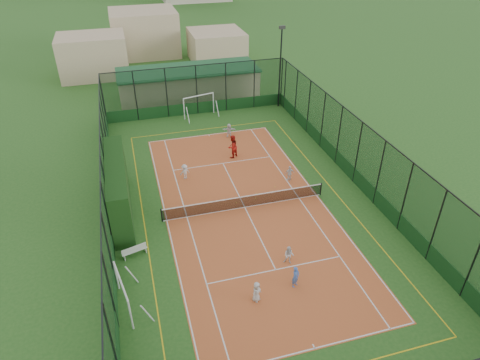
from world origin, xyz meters
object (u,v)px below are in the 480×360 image
(white_bench, at_px, (134,250))
(child_near_left, at_px, (257,292))
(child_far_right, at_px, (290,173))
(child_far_left, at_px, (185,172))
(child_near_mid, at_px, (296,277))
(floodlight_ne, at_px, (280,68))
(coach, at_px, (232,147))
(clubhouse, at_px, (189,82))
(child_far_back, at_px, (229,130))
(futsal_goal_near, at_px, (123,294))
(futsal_goal_far, at_px, (199,106))
(child_near_right, at_px, (289,255))

(white_bench, height_order, child_near_left, child_near_left)
(child_far_right, bearing_deg, child_far_left, -16.02)
(child_near_left, bearing_deg, child_near_mid, -26.80)
(floodlight_ne, distance_m, white_bench, 25.74)
(floodlight_ne, height_order, coach, floodlight_ne)
(child_near_mid, bearing_deg, child_far_right, 36.65)
(child_near_mid, xyz_separation_m, child_far_right, (3.72, 10.35, -0.06))
(floodlight_ne, xyz_separation_m, clubhouse, (-8.60, 5.40, -2.55))
(white_bench, distance_m, coach, 13.43)
(floodlight_ne, xyz_separation_m, child_far_back, (-6.87, -5.63, -3.47))
(clubhouse, height_order, child_near_left, clubhouse)
(white_bench, relative_size, child_near_mid, 1.12)
(futsal_goal_near, bearing_deg, child_near_mid, -107.11)
(clubhouse, distance_m, white_bench, 26.11)
(child_far_back, bearing_deg, futsal_goal_near, 73.79)
(clubhouse, height_order, child_far_back, clubhouse)
(child_far_right, distance_m, coach, 5.76)
(child_far_left, bearing_deg, white_bench, 41.75)
(child_near_left, relative_size, child_far_left, 1.02)
(futsal_goal_far, bearing_deg, white_bench, -126.57)
(futsal_goal_far, distance_m, child_far_right, 14.51)
(child_far_back, bearing_deg, floodlight_ne, -126.92)
(clubhouse, distance_m, futsal_goal_far, 5.68)
(child_near_left, bearing_deg, futsal_goal_far, 49.35)
(coach, bearing_deg, child_far_left, -6.44)
(floodlight_ne, distance_m, child_far_right, 15.15)
(clubhouse, xyz_separation_m, child_far_left, (-3.39, -17.07, -0.95))
(child_near_right, bearing_deg, futsal_goal_near, -144.67)
(futsal_goal_far, height_order, coach, futsal_goal_far)
(child_far_left, height_order, child_far_right, child_far_right)
(child_far_right, bearing_deg, floodlight_ne, -105.33)
(clubhouse, bearing_deg, floodlight_ne, -32.12)
(child_near_mid, height_order, child_far_right, child_near_mid)
(futsal_goal_far, height_order, child_far_left, futsal_goal_far)
(child_near_right, bearing_deg, clubhouse, 122.34)
(child_near_left, xyz_separation_m, child_near_mid, (2.39, 0.41, 0.05))
(floodlight_ne, relative_size, child_far_right, 6.65)
(clubhouse, distance_m, child_far_left, 17.43)
(child_near_left, height_order, coach, coach)
(child_near_left, bearing_deg, child_far_right, 23.95)
(child_near_mid, bearing_deg, child_far_back, 53.00)
(child_far_back, bearing_deg, child_near_left, 93.43)
(clubhouse, height_order, child_far_right, clubhouse)
(futsal_goal_near, xyz_separation_m, coach, (9.60, 14.07, 0.01))
(clubhouse, bearing_deg, child_near_left, -93.37)
(futsal_goal_far, distance_m, child_near_right, 22.42)
(floodlight_ne, relative_size, clubhouse, 0.54)
(child_far_left, bearing_deg, child_near_left, 78.09)
(child_near_left, bearing_deg, clubhouse, 50.16)
(white_bench, bearing_deg, child_far_left, 44.90)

